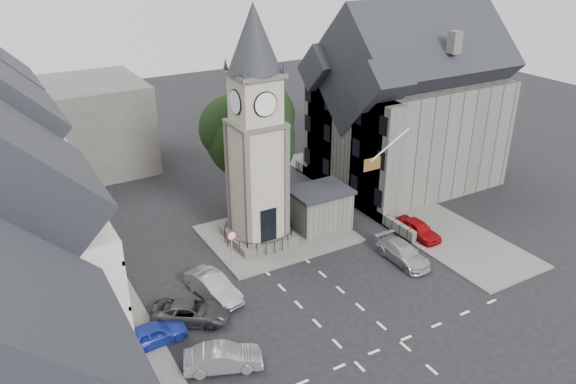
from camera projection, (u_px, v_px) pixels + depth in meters
ground at (320, 297)px, 33.75m from camera, size 120.00×120.00×0.00m
pavement_west at (84, 307)px, 32.75m from camera, size 6.00×30.00×0.14m
pavement_east at (390, 202)px, 45.45m from camera, size 6.00×26.00×0.14m
central_island at (277, 234)px, 40.68m from camera, size 10.00×8.00×0.16m
road_markings at (377, 351)px, 29.43m from camera, size 20.00×8.00×0.01m
clock_tower at (256, 132)px, 36.60m from camera, size 4.86×4.86×16.25m
stone_shelter at (319, 208)px, 41.17m from camera, size 4.30×3.30×3.08m
town_tree at (250, 123)px, 41.92m from camera, size 7.20×7.20×10.80m
warning_sign_post at (232, 242)px, 35.71m from camera, size 0.70×0.19×2.85m
terrace_cream at (1, 205)px, 30.21m from camera, size 8.10×7.60×12.80m
terrace_tudor at (21, 285)px, 24.10m from camera, size 8.10×7.60×12.00m
backdrop_west at (29, 135)px, 48.59m from camera, size 20.00×10.00×8.00m
east_building at (406, 113)px, 46.83m from camera, size 14.40×11.40×12.60m
east_boundary_wall at (348, 196)px, 45.59m from camera, size 0.40×16.00×0.90m
flagpole at (390, 145)px, 37.58m from camera, size 3.68×0.10×2.74m
car_west_blue at (153, 334)px, 29.69m from camera, size 3.79×1.75×1.26m
car_west_silver at (223, 358)px, 27.99m from camera, size 4.15×2.68×1.29m
car_west_grey at (191, 312)px, 31.45m from camera, size 4.78×4.04×1.22m
car_island_silver at (213, 287)px, 33.51m from camera, size 2.37×4.51×1.42m
car_island_east at (403, 253)px, 37.20m from camera, size 1.83×4.35×1.25m
car_east_red at (418, 229)px, 40.16m from camera, size 1.63×3.82×1.29m
pedestrian at (373, 203)px, 43.69m from camera, size 0.63×0.45×1.63m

